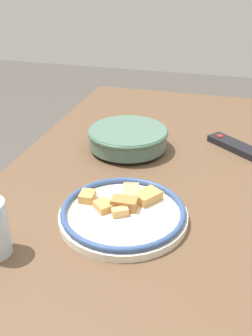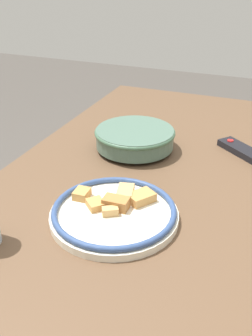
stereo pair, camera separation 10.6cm
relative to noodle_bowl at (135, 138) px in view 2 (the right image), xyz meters
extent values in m
cube|color=brown|center=(0.16, 0.11, -0.06)|extent=(1.55, 0.84, 0.04)
cylinder|color=brown|center=(-0.55, -0.24, -0.45)|extent=(0.06, 0.06, 0.74)
cylinder|color=#4C6B5B|center=(0.00, 0.00, -0.03)|extent=(0.11, 0.11, 0.01)
cylinder|color=#4C6B5B|center=(0.00, 0.00, 0.00)|extent=(0.24, 0.24, 0.06)
cylinder|color=#C67A33|center=(0.00, 0.00, 0.00)|extent=(0.22, 0.22, 0.05)
torus|color=#42664C|center=(0.00, 0.00, 0.02)|extent=(0.25, 0.25, 0.01)
cylinder|color=silver|center=(0.36, 0.09, -0.03)|extent=(0.30, 0.30, 0.02)
torus|color=#334C7F|center=(0.36, 0.09, -0.02)|extent=(0.29, 0.29, 0.01)
cube|color=tan|center=(0.29, 0.09, -0.01)|extent=(0.07, 0.05, 0.02)
cube|color=tan|center=(0.33, -0.01, -0.01)|extent=(0.04, 0.04, 0.02)
cube|color=#B2753D|center=(0.34, 0.08, -0.01)|extent=(0.04, 0.06, 0.03)
cube|color=tan|center=(0.30, 0.13, -0.01)|extent=(0.08, 0.07, 0.02)
cube|color=tan|center=(0.37, 0.08, -0.01)|extent=(0.04, 0.04, 0.02)
cube|color=tan|center=(0.36, 0.04, -0.01)|extent=(0.06, 0.06, 0.02)
cube|color=black|center=(-0.09, 0.33, -0.03)|extent=(0.16, 0.18, 0.02)
cylinder|color=red|center=(-0.13, 0.27, -0.02)|extent=(0.02, 0.02, 0.00)
camera|label=1|loc=(1.08, 0.29, 0.50)|focal=42.00mm
camera|label=2|loc=(1.04, 0.39, 0.50)|focal=42.00mm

